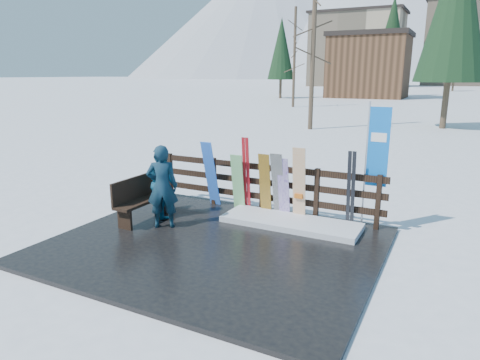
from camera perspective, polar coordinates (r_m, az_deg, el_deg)
The scene contains 19 objects.
ground at distance 8.26m, azimuth -3.45°, elevation -8.90°, with size 700.00×700.00×0.00m, color white.
deck at distance 8.24m, azimuth -3.45°, elevation -8.65°, with size 6.00×5.00×0.08m, color black.
fence at distance 9.88m, azimuth 2.98°, elevation -0.51°, with size 5.60×0.10×1.15m.
snow_patch at distance 9.18m, azimuth 6.75°, elevation -5.63°, with size 2.92×1.00×0.12m, color white.
bench at distance 9.55m, azimuth -13.15°, elevation -2.28°, with size 0.41×1.50×0.97m.
snowboard_0 at distance 10.22m, azimuth -3.92°, elevation 0.79°, with size 0.28×0.03×1.65m, color #3275F7.
snowboard_1 at distance 9.90m, azimuth -0.28°, elevation -0.37°, with size 0.29×0.03×1.36m, color silver.
snowboard_2 at distance 9.61m, azimuth 3.36°, elevation -0.61°, with size 0.26×0.03×1.44m, color #FFAC23.
snowboard_3 at distance 9.45m, azimuth 5.82°, elevation -1.07°, with size 0.25×0.03×1.39m, color white.
snowboard_4 at distance 9.48m, azimuth 5.09°, elevation -0.70°, with size 0.27×0.03×1.50m, color black.
snowboard_5 at distance 9.30m, azimuth 7.87°, elevation -0.58°, with size 0.28×0.03×1.63m, color silver.
ski_pair_a at distance 9.84m, azimuth 0.85°, elevation 0.73°, with size 0.16×0.18×1.75m.
ski_pair_b at distance 9.08m, azimuth 14.56°, elevation -1.24°, with size 0.17×0.18×1.63m.
rental_flag at distance 9.03m, azimuth 17.57°, elevation 3.62°, with size 0.45×0.04×2.60m.
person_front at distance 8.93m, azimuth -10.33°, elevation -0.88°, with size 0.64×0.42×1.74m, color #17434E.
person_back at distance 9.66m, azimuth -10.26°, elevation -0.29°, with size 0.76×0.59×1.57m, color navy.
resort_buildings at distance 122.15m, azimuth 26.86°, elevation 15.65°, with size 73.00×87.60×22.60m.
trees at distance 53.03m, azimuth 28.30°, elevation 15.38°, with size 41.91×68.59×13.23m.
mountains at distance 338.53m, azimuth 26.26°, elevation 20.63°, with size 520.00×260.00×120.00m.
Camera 1 is at (3.91, -6.53, 3.21)m, focal length 32.00 mm.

